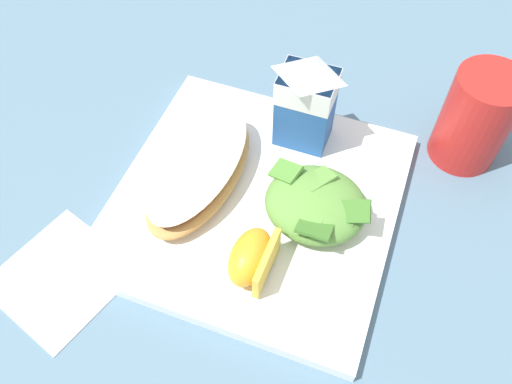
# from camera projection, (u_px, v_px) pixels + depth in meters

# --- Properties ---
(ground) EXTENTS (3.00, 3.00, 0.00)m
(ground) POSITION_uv_depth(u_px,v_px,m) (256.00, 206.00, 0.55)
(ground) COLOR slate
(white_plate) EXTENTS (0.28, 0.28, 0.02)m
(white_plate) POSITION_uv_depth(u_px,v_px,m) (256.00, 202.00, 0.55)
(white_plate) COLOR white
(white_plate) RESTS_ON ground
(cheesy_pizza_bread) EXTENTS (0.09, 0.17, 0.04)m
(cheesy_pizza_bread) POSITION_uv_depth(u_px,v_px,m) (200.00, 169.00, 0.54)
(cheesy_pizza_bread) COLOR tan
(cheesy_pizza_bread) RESTS_ON white_plate
(green_salad_pile) EXTENTS (0.11, 0.09, 0.05)m
(green_salad_pile) POSITION_uv_depth(u_px,v_px,m) (316.00, 205.00, 0.51)
(green_salad_pile) COLOR #5B8E3D
(green_salad_pile) RESTS_ON white_plate
(milk_carton) EXTENTS (0.06, 0.04, 0.11)m
(milk_carton) POSITION_uv_depth(u_px,v_px,m) (306.00, 98.00, 0.54)
(milk_carton) COLOR #23569E
(milk_carton) RESTS_ON white_plate
(orange_wedge_front) EXTENTS (0.04, 0.06, 0.04)m
(orange_wedge_front) POSITION_uv_depth(u_px,v_px,m) (252.00, 258.00, 0.48)
(orange_wedge_front) COLOR orange
(orange_wedge_front) RESTS_ON white_plate
(paper_napkin) EXTENTS (0.14, 0.14, 0.00)m
(paper_napkin) POSITION_uv_depth(u_px,v_px,m) (61.00, 277.00, 0.51)
(paper_napkin) COLOR white
(paper_napkin) RESTS_ON ground
(drinking_red_cup) EXTENTS (0.07, 0.07, 0.11)m
(drinking_red_cup) POSITION_uv_depth(u_px,v_px,m) (476.00, 119.00, 0.55)
(drinking_red_cup) COLOR red
(drinking_red_cup) RESTS_ON ground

